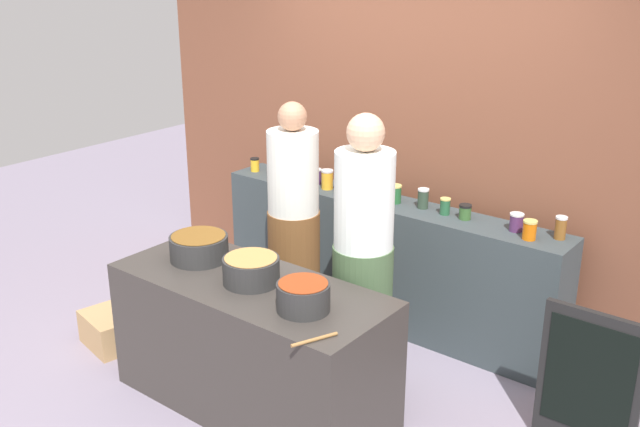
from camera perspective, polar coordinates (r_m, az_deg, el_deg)
name	(u,v)px	position (r m, az deg, el deg)	size (l,w,h in m)	color
ground	(286,382)	(4.82, -2.64, -12.97)	(12.00, 12.00, 0.00)	gray
storefront_wall	(415,113)	(5.34, 7.39, 7.74)	(4.80, 0.12, 3.00)	brown
display_shelf	(384,261)	(5.37, 4.96, -3.72)	(2.70, 0.36, 0.93)	#374145
prep_table	(252,345)	(4.41, -5.31, -10.15)	(1.70, 0.70, 0.82)	#38332F
preserve_jar_0	(255,165)	(5.89, -5.08, 3.81)	(0.07, 0.07, 0.11)	gold
preserve_jar_1	(276,163)	(5.83, -3.47, 3.90)	(0.07, 0.07, 0.15)	#99500D
preserve_jar_2	(289,172)	(5.67, -2.39, 3.20)	(0.08, 0.08, 0.10)	#AA2822
preserve_jar_3	(304,173)	(5.61, -1.26, 3.20)	(0.07, 0.07, 0.14)	#5C922C
preserve_jar_4	(317,176)	(5.55, -0.24, 2.92)	(0.07, 0.07, 0.12)	#3F2551
preserve_jar_5	(327,179)	(5.43, 0.56, 2.67)	(0.09, 0.09, 0.15)	gold
preserve_jar_6	(340,182)	(5.36, 1.55, 2.42)	(0.07, 0.07, 0.14)	brown
preserve_jar_7	(371,189)	(5.28, 3.97, 1.90)	(0.07, 0.07, 0.11)	gold
preserve_jar_8	(379,192)	(5.17, 4.63, 1.65)	(0.08, 0.08, 0.14)	#3F1352
preserve_jar_9	(395,194)	(5.16, 5.85, 1.53)	(0.09, 0.09, 0.13)	#245D30
preserve_jar_10	(423,198)	(5.07, 8.01, 1.17)	(0.08, 0.08, 0.14)	#304232
preserve_jar_11	(445,206)	(4.98, 9.69, 0.56)	(0.07, 0.07, 0.11)	#275C38
preserve_jar_12	(465,212)	(4.92, 11.21, 0.13)	(0.08, 0.08, 0.10)	#365E2D
preserve_jar_13	(516,222)	(4.78, 15.01, -0.65)	(0.09, 0.09, 0.12)	#4F2A56
preserve_jar_14	(530,230)	(4.67, 15.97, -1.23)	(0.09, 0.09, 0.12)	orange
preserve_jar_15	(561,228)	(4.73, 18.19, -1.05)	(0.07, 0.07, 0.14)	brown
cooking_pot_left	(199,247)	(4.54, -9.38, -2.61)	(0.36, 0.36, 0.16)	#2D2D2D
cooking_pot_center	(251,270)	(4.19, -5.37, -4.40)	(0.33, 0.33, 0.16)	#2D2D2D
cooking_pot_right	(303,297)	(3.87, -1.31, -6.47)	(0.29, 0.29, 0.16)	#2D2D2D
wooden_spoon	(314,340)	(3.61, -0.43, -9.77)	(0.02, 0.02, 0.25)	#9E703D
cook_with_tongs	(294,234)	(5.06, -2.05, -1.57)	(0.36, 0.36, 1.68)	brown
cook_in_cap	(363,270)	(4.42, 3.34, -4.41)	(0.37, 0.37, 1.75)	#46623E
bread_crate	(112,329)	(5.36, -15.83, -8.63)	(0.40, 0.33, 0.24)	tan
chalkboard_sign	(589,384)	(4.26, 20.14, -12.30)	(0.55, 0.04, 0.85)	black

